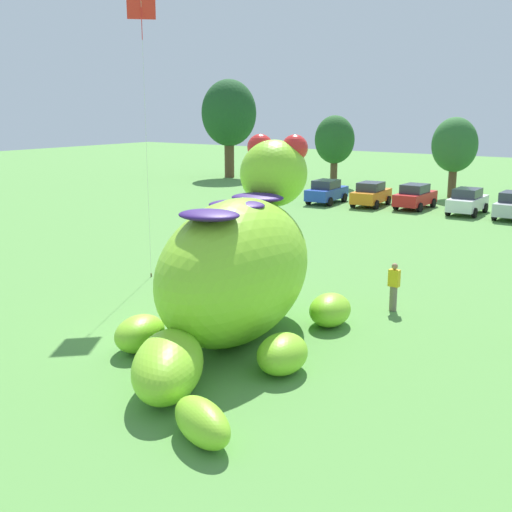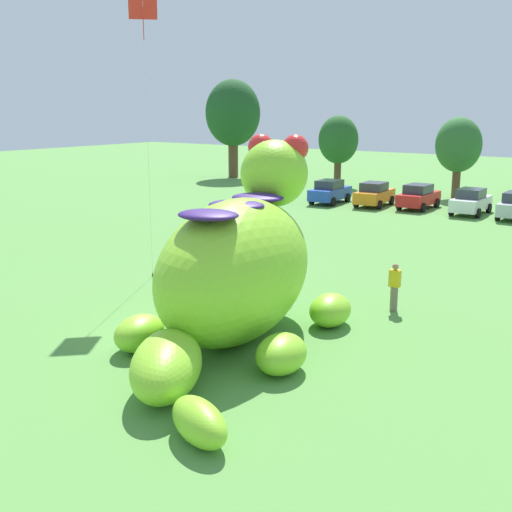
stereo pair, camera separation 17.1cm
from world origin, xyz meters
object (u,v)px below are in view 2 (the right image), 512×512
at_px(car_blue, 330,192).
at_px(tethered_flying_kite, 143,5).
at_px(car_red, 418,197).
at_px(giant_inflatable_creature, 237,268).
at_px(car_orange, 374,194).
at_px(car_white, 471,201).
at_px(spectator_mid_field, 394,287).

relative_size(car_blue, tethered_flying_kite, 0.36).
bearing_deg(tethered_flying_kite, car_red, 85.33).
bearing_deg(tethered_flying_kite, giant_inflatable_creature, -27.02).
height_order(car_red, tethered_flying_kite, tethered_flying_kite).
height_order(car_orange, car_red, same).
bearing_deg(tethered_flying_kite, car_white, 76.58).
distance_m(giant_inflatable_creature, car_blue, 29.06).
xyz_separation_m(car_orange, spectator_mid_field, (11.27, -21.88, -0.01)).
height_order(giant_inflatable_creature, tethered_flying_kite, tethered_flying_kite).
bearing_deg(giant_inflatable_creature, car_orange, 107.23).
distance_m(giant_inflatable_creature, car_red, 28.38).
bearing_deg(car_orange, spectator_mid_field, -62.75).
height_order(car_white, tethered_flying_kite, tethered_flying_kite).
bearing_deg(car_red, tethered_flying_kite, -94.67).
relative_size(car_red, car_white, 0.99).
bearing_deg(car_orange, car_red, 12.36).
distance_m(car_red, tethered_flying_kite, 26.12).
distance_m(car_blue, tethered_flying_kite, 25.25).
bearing_deg(giant_inflatable_creature, car_red, 100.96).
height_order(car_red, car_white, same).
height_order(car_orange, spectator_mid_field, car_orange).
relative_size(spectator_mid_field, tethered_flying_kite, 0.15).
height_order(car_orange, car_white, same).
bearing_deg(giant_inflatable_creature, tethered_flying_kite, 152.98).
relative_size(giant_inflatable_creature, car_orange, 2.62).
xyz_separation_m(giant_inflatable_creature, spectator_mid_field, (2.84, 5.29, -1.37)).
relative_size(car_white, spectator_mid_field, 2.42).
relative_size(giant_inflatable_creature, car_red, 2.71).
xyz_separation_m(spectator_mid_field, tethered_flying_kite, (-10.20, -1.53, 9.94)).
relative_size(car_white, tethered_flying_kite, 0.35).
bearing_deg(car_blue, tethered_flying_kite, -79.22).
distance_m(car_orange, car_white, 6.77).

